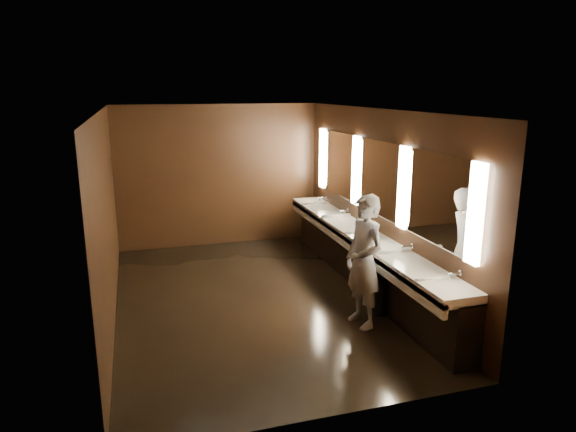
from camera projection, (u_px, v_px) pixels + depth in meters
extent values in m
plane|color=black|center=(254.00, 299.00, 7.75)|extent=(6.00, 6.00, 0.00)
cube|color=#2D2D2B|center=(251.00, 110.00, 7.07)|extent=(4.00, 6.00, 0.02)
cube|color=black|center=(219.00, 176.00, 10.20)|extent=(4.00, 0.02, 2.80)
cube|color=black|center=(328.00, 282.00, 4.63)|extent=(4.00, 0.02, 2.80)
cube|color=black|center=(107.00, 219.00, 6.85)|extent=(0.02, 6.00, 2.80)
cube|color=black|center=(378.00, 200.00, 7.97)|extent=(0.02, 6.00, 2.80)
cube|color=black|center=(365.00, 262.00, 8.17)|extent=(0.36, 5.40, 0.81)
cube|color=white|center=(361.00, 236.00, 8.03)|extent=(0.55, 5.40, 0.12)
cube|color=white|center=(346.00, 242.00, 7.98)|extent=(0.06, 5.40, 0.18)
cylinder|color=silver|center=(455.00, 273.00, 6.01)|extent=(0.18, 0.04, 0.04)
cylinder|color=silver|center=(407.00, 246.00, 7.03)|extent=(0.18, 0.04, 0.04)
cylinder|color=silver|center=(372.00, 226.00, 8.05)|extent=(0.18, 0.04, 0.04)
cylinder|color=silver|center=(345.00, 211.00, 9.07)|extent=(0.18, 0.04, 0.04)
cylinder|color=silver|center=(323.00, 198.00, 10.09)|extent=(0.18, 0.04, 0.04)
cube|color=#FFEBC3|center=(476.00, 214.00, 5.65)|extent=(0.06, 0.22, 1.15)
cube|color=white|center=(436.00, 199.00, 6.40)|extent=(0.03, 1.32, 1.15)
cube|color=#FFEBC3|center=(403.00, 188.00, 7.14)|extent=(0.06, 0.23, 1.15)
cube|color=white|center=(378.00, 178.00, 7.88)|extent=(0.03, 1.32, 1.15)
cube|color=#FFEBC3|center=(356.00, 171.00, 8.62)|extent=(0.06, 0.23, 1.15)
cube|color=white|center=(339.00, 164.00, 9.37)|extent=(0.03, 1.32, 1.15)
cube|color=#FFEBC3|center=(323.00, 158.00, 10.11)|extent=(0.06, 0.22, 1.15)
imported|color=#849AC4|center=(364.00, 261.00, 6.72)|extent=(0.54, 0.72, 1.79)
cylinder|color=black|center=(378.00, 295.00, 7.25)|extent=(0.36, 0.36, 0.52)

